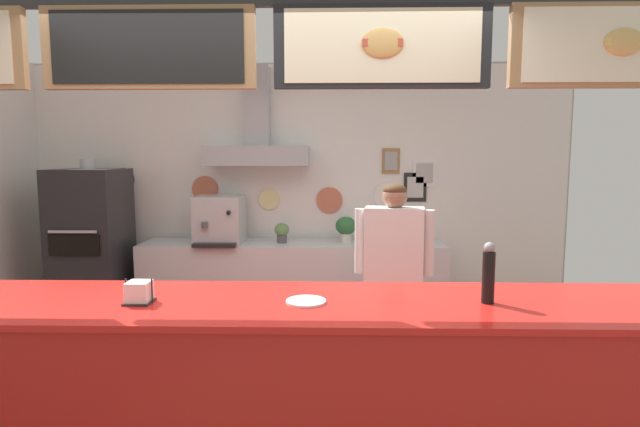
{
  "coord_description": "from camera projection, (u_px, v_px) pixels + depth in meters",
  "views": [
    {
      "loc": [
        0.34,
        -2.86,
        1.77
      ],
      "look_at": [
        0.26,
        0.71,
        1.37
      ],
      "focal_mm": 27.98,
      "sensor_mm": 36.0,
      "label": 1
    }
  ],
  "objects": [
    {
      "name": "back_wall_assembly",
      "position": [
        296.0,
        186.0,
        5.26
      ],
      "size": [
        5.75,
        2.89,
        2.76
      ],
      "color": "#9E9E99",
      "rests_on": "ground_plane"
    },
    {
      "name": "service_counter",
      "position": [
        261.0,
        408.0,
        2.45
      ],
      "size": [
        4.48,
        0.75,
        1.09
      ],
      "color": "red",
      "rests_on": "ground_plane"
    },
    {
      "name": "back_prep_counter",
      "position": [
        293.0,
        286.0,
        5.14
      ],
      "size": [
        3.08,
        0.56,
        0.9
      ],
      "color": "silver",
      "rests_on": "ground_plane"
    },
    {
      "name": "pizza_oven",
      "position": [
        92.0,
        252.0,
        4.95
      ],
      "size": [
        0.63,
        0.69,
        1.75
      ],
      "color": "#232326",
      "rests_on": "ground_plane"
    },
    {
      "name": "shop_worker",
      "position": [
        393.0,
        279.0,
        3.82
      ],
      "size": [
        0.6,
        0.29,
        1.57
      ],
      "rotation": [
        0.0,
        0.0,
        2.98
      ],
      "color": "#232328",
      "rests_on": "ground_plane"
    },
    {
      "name": "espresso_machine",
      "position": [
        220.0,
        220.0,
        5.05
      ],
      "size": [
        0.47,
        0.54,
        0.48
      ],
      "color": "#B7BABF",
      "rests_on": "back_prep_counter"
    },
    {
      "name": "potted_sage",
      "position": [
        282.0,
        232.0,
        5.06
      ],
      "size": [
        0.15,
        0.15,
        0.2
      ],
      "color": "#4C4C51",
      "rests_on": "back_prep_counter"
    },
    {
      "name": "potted_oregano",
      "position": [
        346.0,
        227.0,
        5.09
      ],
      "size": [
        0.21,
        0.21,
        0.26
      ],
      "color": "beige",
      "rests_on": "back_prep_counter"
    },
    {
      "name": "napkin_holder",
      "position": [
        139.0,
        293.0,
        2.35
      ],
      "size": [
        0.13,
        0.12,
        0.12
      ],
      "color": "#262628",
      "rests_on": "service_counter"
    },
    {
      "name": "condiment_plate",
      "position": [
        306.0,
        301.0,
        2.35
      ],
      "size": [
        0.19,
        0.19,
        0.01
      ],
      "color": "white",
      "rests_on": "service_counter"
    },
    {
      "name": "pepper_grinder",
      "position": [
        489.0,
        273.0,
        2.33
      ],
      "size": [
        0.06,
        0.06,
        0.29
      ],
      "color": "black",
      "rests_on": "service_counter"
    }
  ]
}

